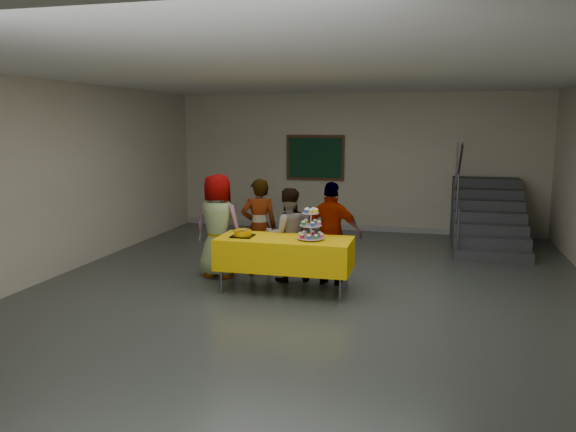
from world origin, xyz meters
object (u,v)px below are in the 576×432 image
at_px(cupcake_stand, 311,227).
at_px(staircase, 487,220).
at_px(schoolchild_c, 288,235).
at_px(schoolchild_d, 332,234).
at_px(schoolchild_b, 259,227).
at_px(bake_table, 285,253).
at_px(bear_cake, 243,233).
at_px(schoolchild_a, 218,226).
at_px(noticeboard, 315,158).

relative_size(cupcake_stand, staircase, 0.19).
bearing_deg(staircase, schoolchild_c, -132.52).
xyz_separation_m(cupcake_stand, schoolchild_d, (0.20, 0.55, -0.19)).
height_order(cupcake_stand, schoolchild_b, schoolchild_b).
bearing_deg(schoolchild_d, bake_table, 47.28).
relative_size(bear_cake, schoolchild_d, 0.24).
distance_m(schoolchild_a, schoolchild_c, 1.11).
bearing_deg(cupcake_stand, schoolchild_d, 69.92).
xyz_separation_m(schoolchild_d, staircase, (2.47, 3.45, -0.27)).
bearing_deg(schoolchild_b, schoolchild_c, 133.20).
height_order(bear_cake, schoolchild_c, schoolchild_c).
distance_m(schoolchild_b, staircase, 4.86).
xyz_separation_m(bear_cake, schoolchild_a, (-0.59, 0.57, -0.03)).
bearing_deg(cupcake_stand, bear_cake, -178.35).
distance_m(schoolchild_a, noticeboard, 4.41).
relative_size(bear_cake, staircase, 0.15).
bearing_deg(schoolchild_c, noticeboard, -106.81).
xyz_separation_m(schoolchild_d, noticeboard, (-1.12, 4.28, 0.84)).
height_order(schoolchild_a, schoolchild_c, schoolchild_a).
distance_m(bear_cake, noticeboard, 4.92).
bearing_deg(schoolchild_d, schoolchild_b, -7.60).
bearing_deg(schoolchild_d, cupcake_stand, 75.01).
xyz_separation_m(bake_table, staircase, (3.05, 3.97, -0.07)).
distance_m(schoolchild_a, staircase, 5.48).
height_order(bake_table, bear_cake, bear_cake).
bearing_deg(staircase, schoolchild_a, -140.86).
bearing_deg(cupcake_stand, schoolchild_c, 129.48).
height_order(cupcake_stand, schoolchild_d, schoolchild_d).
bearing_deg(schoolchild_c, schoolchild_b, -47.92).
bearing_deg(schoolchild_d, noticeboard, -70.24).
xyz_separation_m(schoolchild_a, noticeboard, (0.65, 4.29, 0.80)).
bearing_deg(schoolchild_a, schoolchild_d, -173.16).
height_order(bake_table, schoolchild_c, schoolchild_c).
height_order(schoolchild_a, schoolchild_d, schoolchild_a).
height_order(bake_table, noticeboard, noticeboard).
distance_m(schoolchild_c, schoolchild_d, 0.67).
relative_size(cupcake_stand, schoolchild_c, 0.32).
distance_m(cupcake_stand, staircase, 4.83).
bearing_deg(bear_cake, noticeboard, 89.34).
bearing_deg(cupcake_stand, noticeboard, 100.81).
distance_m(schoolchild_d, staircase, 4.25).
bearing_deg(bear_cake, schoolchild_d, 25.98).
bearing_deg(noticeboard, cupcake_stand, -79.19).
bearing_deg(bake_table, bear_cake, -175.32).
bearing_deg(schoolchild_c, bear_cake, 26.72).
bearing_deg(schoolchild_a, schoolchild_b, -148.15).
distance_m(cupcake_stand, schoolchild_d, 0.61).
relative_size(bear_cake, noticeboard, 0.28).
bearing_deg(schoolchild_c, staircase, -155.40).
relative_size(cupcake_stand, bear_cake, 1.24).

